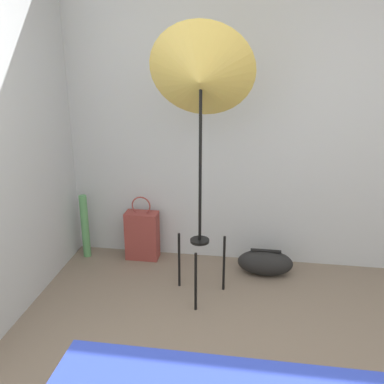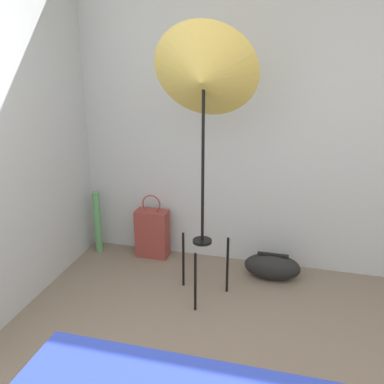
{
  "view_description": "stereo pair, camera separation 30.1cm",
  "coord_description": "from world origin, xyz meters",
  "px_view_note": "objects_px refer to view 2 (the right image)",
  "views": [
    {
      "loc": [
        -0.02,
        -1.43,
        1.91
      ],
      "look_at": [
        -0.46,
        1.38,
        0.91
      ],
      "focal_mm": 42.0,
      "sensor_mm": 36.0,
      "label": 1
    },
    {
      "loc": [
        0.27,
        -1.36,
        1.91
      ],
      "look_at": [
        -0.46,
        1.38,
        0.91
      ],
      "focal_mm": 42.0,
      "sensor_mm": 36.0,
      "label": 2
    }
  ],
  "objects_px": {
    "duffel_bag": "(272,267)",
    "paper_roll": "(98,222)",
    "photo_umbrella": "(204,80)",
    "tote_bag": "(152,233)"
  },
  "relations": [
    {
      "from": "paper_roll",
      "to": "photo_umbrella",
      "type": "bearing_deg",
      "value": -23.61
    },
    {
      "from": "photo_umbrella",
      "to": "paper_roll",
      "type": "height_order",
      "value": "photo_umbrella"
    },
    {
      "from": "tote_bag",
      "to": "photo_umbrella",
      "type": "bearing_deg",
      "value": -41.81
    },
    {
      "from": "tote_bag",
      "to": "duffel_bag",
      "type": "height_order",
      "value": "tote_bag"
    },
    {
      "from": "tote_bag",
      "to": "paper_roll",
      "type": "xyz_separation_m",
      "value": [
        -0.51,
        -0.05,
        0.07
      ]
    },
    {
      "from": "duffel_bag",
      "to": "paper_roll",
      "type": "distance_m",
      "value": 1.61
    },
    {
      "from": "duffel_bag",
      "to": "photo_umbrella",
      "type": "bearing_deg",
      "value": -141.82
    },
    {
      "from": "photo_umbrella",
      "to": "duffel_bag",
      "type": "relative_size",
      "value": 4.38
    },
    {
      "from": "photo_umbrella",
      "to": "duffel_bag",
      "type": "height_order",
      "value": "photo_umbrella"
    },
    {
      "from": "paper_roll",
      "to": "tote_bag",
      "type": "bearing_deg",
      "value": 5.16
    }
  ]
}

